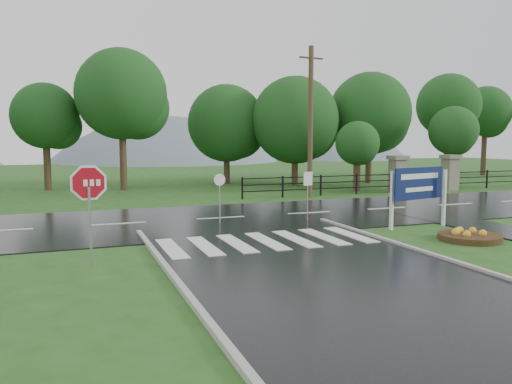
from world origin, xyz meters
name	(u,v)px	position (x,y,z in m)	size (l,w,h in m)	color
ground	(351,287)	(0.00, 0.00, 0.00)	(120.00, 120.00, 0.00)	#224F1A
main_road	(221,219)	(0.00, 10.00, 0.00)	(90.00, 8.00, 0.04)	black
walkway	(500,231)	(8.50, 4.00, 0.00)	(2.20, 11.00, 0.04)	black
crosswalk	(267,241)	(0.00, 5.00, 0.06)	(6.50, 2.80, 0.02)	silver
pillar_west	(398,173)	(13.00, 16.00, 1.18)	(1.00, 1.00, 2.24)	gray
pillar_east	(450,171)	(17.00, 16.00, 1.18)	(1.00, 1.00, 2.24)	gray
fence_west	(321,183)	(7.75, 16.00, 0.72)	(9.58, 0.08, 1.20)	black
hills	(138,265)	(3.49, 65.00, -15.54)	(102.00, 48.00, 48.00)	slate
treeline	(176,187)	(1.00, 24.00, 0.00)	(83.20, 5.20, 10.00)	#134016
stop_sign	(89,192)	(-5.27, 3.86, 1.92)	(1.23, 0.09, 2.76)	#939399
estate_billboard	(419,186)	(6.15, 5.49, 1.52)	(2.49, 0.60, 2.22)	silver
flower_bed	(470,236)	(6.23, 3.06, 0.14)	(1.95, 1.95, 0.39)	#332111
reg_sign_small	(308,186)	(2.97, 8.10, 1.41)	(0.43, 0.13, 1.97)	#939399
reg_sign_round	(220,192)	(-0.39, 8.81, 1.25)	(0.45, 0.07, 1.93)	#939399
utility_pole_east	(310,122)	(6.79, 15.50, 4.19)	(1.47, 0.27, 8.24)	#473523
entrance_tree_left	(357,144)	(11.07, 17.50, 2.95)	(2.72, 2.72, 4.34)	#3D2B1C
entrance_tree_right	(453,131)	(18.48, 17.50, 3.76)	(3.25, 3.25, 5.42)	#3D2B1C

